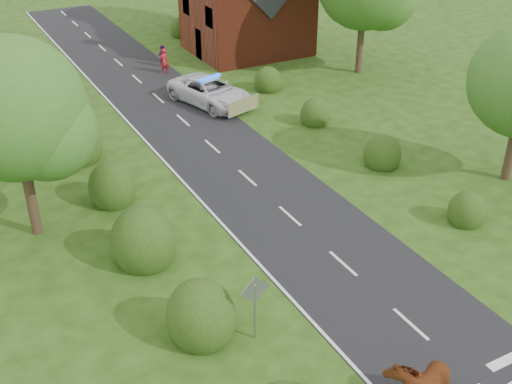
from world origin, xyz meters
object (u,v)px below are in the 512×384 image
road_sign (255,299)px  police_van (210,92)px  pedestrian_purple (163,56)px  pedestrian_red (164,61)px

road_sign → police_van: road_sign is taller
road_sign → pedestrian_purple: 28.74m
road_sign → pedestrian_red: road_sign is taller
pedestrian_purple → pedestrian_red: bearing=109.2°
road_sign → pedestrian_red: (7.12, 26.26, -0.78)m
road_sign → pedestrian_purple: bearing=74.7°
road_sign → police_van: (7.50, 19.57, -0.85)m
road_sign → pedestrian_purple: road_sign is taller
pedestrian_red → pedestrian_purple: (0.45, 1.46, -0.10)m
pedestrian_red → pedestrian_purple: bearing=-124.6°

